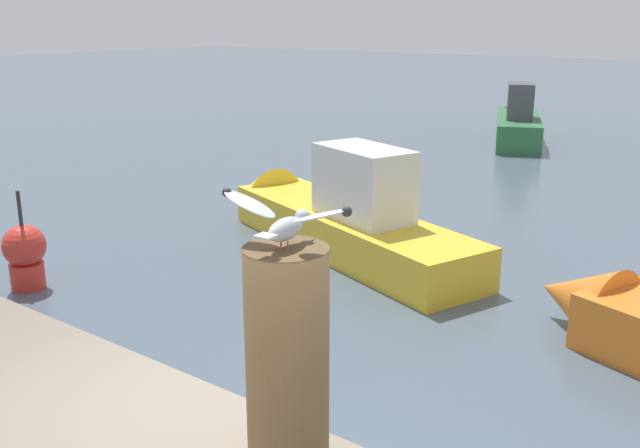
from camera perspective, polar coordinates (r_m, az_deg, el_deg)
mooring_post at (r=3.35m, az=-2.61°, el=-10.85°), size 0.39×0.39×1.10m
seagull at (r=3.10m, az=-2.74°, el=0.28°), size 0.66×0.39×0.23m
boat_green at (r=21.62m, az=15.44°, el=7.73°), size 2.94×4.98×1.81m
boat_yellow at (r=11.27m, az=0.78°, el=0.83°), size 5.88×3.08×1.89m
channel_buoy at (r=10.16m, az=-22.39°, el=-2.21°), size 0.56×0.56×1.33m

